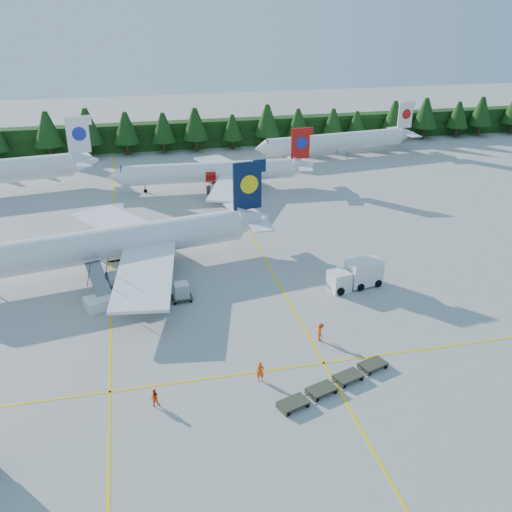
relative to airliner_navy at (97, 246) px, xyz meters
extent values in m
plane|color=#A2A19C|center=(15.33, -18.73, -3.70)|extent=(320.00, 320.00, 0.00)
cube|color=yellow|center=(1.33, 1.27, -3.70)|extent=(0.25, 120.00, 0.01)
cube|color=yellow|center=(21.33, 1.27, -3.70)|extent=(0.25, 120.00, 0.01)
cube|color=yellow|center=(15.33, -24.73, -3.70)|extent=(80.00, 0.25, 0.01)
cube|color=black|center=(15.33, 63.27, -0.70)|extent=(220.00, 4.00, 6.00)
cylinder|color=silver|center=(0.68, 0.12, 0.09)|extent=(35.98, 10.59, 4.21)
cube|color=#071637|center=(19.84, 3.63, 5.35)|extent=(4.00, 1.08, 6.53)
cube|color=silver|center=(2.18, 9.50, -0.55)|extent=(13.07, 16.90, 1.19)
cylinder|color=slate|center=(0.62, 6.32, -2.02)|extent=(3.92, 2.82, 2.21)
cube|color=silver|center=(5.40, -8.11, -0.55)|extent=(8.36, 16.49, 1.19)
cylinder|color=slate|center=(2.82, -5.69, -2.02)|extent=(3.92, 2.82, 2.21)
cylinder|color=silver|center=(18.65, 31.05, -0.47)|extent=(30.65, 5.12, 3.59)
cone|color=silver|center=(2.17, 31.88, -0.47)|extent=(2.69, 3.71, 3.59)
cube|color=#A9100B|center=(35.23, 30.21, 4.01)|extent=(3.42, 0.49, 5.56)
cube|color=silver|center=(21.73, 38.53, -1.01)|extent=(8.71, 14.40, 1.02)
cylinder|color=slate|center=(19.81, 36.20, -2.27)|extent=(3.14, 2.04, 1.88)
cube|color=silver|center=(20.96, 23.30, -1.01)|extent=(9.83, 14.49, 1.02)
cylinder|color=slate|center=(19.29, 25.81, -2.27)|extent=(3.14, 2.04, 1.88)
cylinder|color=slate|center=(7.08, 31.63, -2.94)|extent=(0.22, 0.22, 1.53)
cube|color=silver|center=(-3.90, 39.80, 5.40)|extent=(4.03, 0.97, 6.56)
cylinder|color=silver|center=(48.42, 47.67, -0.38)|extent=(31.64, 7.70, 3.70)
cone|color=silver|center=(31.55, 45.49, -0.38)|extent=(3.04, 4.00, 3.70)
cube|color=silver|center=(65.38, 49.87, 4.25)|extent=(3.53, 0.77, 5.73)
cylinder|color=slate|center=(36.58, 46.14, -2.96)|extent=(0.22, 0.22, 1.48)
cube|color=silver|center=(0.84, -8.73, -3.09)|extent=(5.19, 3.80, 1.22)
cube|color=slate|center=(0.13, -6.63, -1.16)|extent=(3.10, 4.76, 3.29)
cube|color=slate|center=(-0.58, -4.53, 0.34)|extent=(2.32, 1.90, 0.13)
cube|color=silver|center=(27.90, -10.93, -2.51)|extent=(2.66, 2.66, 2.38)
cube|color=black|center=(27.90, -10.93, -1.95)|extent=(2.30, 2.48, 1.02)
cube|color=silver|center=(31.25, -10.29, -2.00)|extent=(4.48, 3.22, 2.95)
cube|color=#383B2B|center=(16.69, -30.27, -3.22)|extent=(2.95, 2.36, 0.15)
cube|color=#383B2B|center=(19.66, -29.01, -3.22)|extent=(2.95, 2.36, 0.15)
cube|color=#383B2B|center=(22.62, -27.76, -3.22)|extent=(2.95, 2.36, 0.15)
cube|color=#383B2B|center=(25.59, -26.51, -3.22)|extent=(2.95, 2.36, 0.15)
cube|color=#383B2B|center=(6.28, -9.07, -3.27)|extent=(2.49, 1.99, 0.15)
cube|color=silver|center=(6.28, -9.07, -2.36)|extent=(1.78, 1.73, 1.67)
cube|color=#383B2B|center=(9.33, -9.40, -3.27)|extent=(2.49, 1.99, 0.15)
cube|color=silver|center=(9.33, -9.40, -2.36)|extent=(1.78, 1.73, 1.67)
imported|color=#FF4605|center=(14.77, -26.05, -2.72)|extent=(0.80, 0.62, 1.97)
imported|color=#FF3905|center=(5.13, -27.41, -2.88)|extent=(0.88, 0.73, 1.64)
imported|color=#F23905|center=(22.23, -20.87, -2.71)|extent=(0.60, 0.85, 1.99)
camera|label=1|loc=(5.05, -67.58, 28.42)|focal=40.00mm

